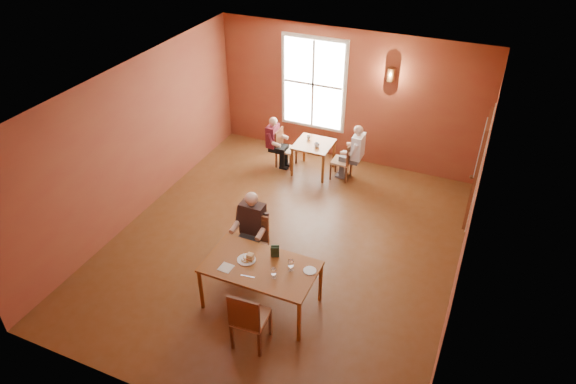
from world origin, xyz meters
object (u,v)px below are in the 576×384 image
at_px(diner_white, 343,153).
at_px(diner_maroon, 285,143).
at_px(chair_diner_white, 341,160).
at_px(chair_diner_maroon, 286,148).
at_px(second_table, 313,158).
at_px(main_table, 261,285).
at_px(chair_empty, 250,316).
at_px(diner_main, 250,240).
at_px(chair_diner_main, 251,246).

xyz_separation_m(diner_white, diner_maroon, (-1.36, 0.00, -0.05)).
distance_m(chair_diner_white, chair_diner_maroon, 1.30).
bearing_deg(second_table, chair_diner_white, 0.00).
xyz_separation_m(main_table, chair_empty, (0.19, -0.73, 0.13)).
xyz_separation_m(main_table, chair_diner_maroon, (-1.36, 4.08, 0.03)).
bearing_deg(second_table, diner_maroon, 180.00).
distance_m(diner_main, chair_diner_white, 3.50).
bearing_deg(diner_maroon, main_table, 18.75).
distance_m(second_table, chair_diner_white, 0.66).
relative_size(diner_white, diner_maroon, 1.08).
distance_m(diner_main, second_table, 3.48).
distance_m(chair_empty, chair_diner_white, 4.82).
height_order(diner_main, chair_diner_maroon, diner_main).
height_order(main_table, diner_maroon, diner_maroon).
height_order(chair_diner_main, diner_white, diner_white).
distance_m(diner_white, diner_maroon, 1.36).
height_order(main_table, chair_empty, chair_empty).
bearing_deg(diner_main, chair_diner_main, -90.00).
xyz_separation_m(main_table, second_table, (-0.71, 4.08, -0.05)).
relative_size(main_table, chair_diner_maroon, 1.97).
relative_size(second_table, diner_maroon, 0.70).
relative_size(chair_diner_main, chair_diner_white, 1.20).
height_order(second_table, diner_maroon, diner_maroon).
bearing_deg(main_table, diner_maroon, 108.75).
bearing_deg(chair_diner_white, chair_diner_maroon, 90.00).
bearing_deg(chair_diner_main, chair_diner_maroon, -76.00).
bearing_deg(diner_maroon, chair_diner_white, 90.00).
bearing_deg(second_table, main_table, -80.19).
xyz_separation_m(chair_diner_main, chair_diner_white, (0.44, 3.43, -0.09)).
relative_size(main_table, chair_diner_white, 1.96).
bearing_deg(chair_diner_white, main_table, -179.22).
height_order(main_table, diner_main, diner_main).
relative_size(chair_empty, second_table, 1.32).
bearing_deg(chair_diner_maroon, chair_diner_white, 90.00).
distance_m(second_table, diner_white, 0.73).
distance_m(main_table, diner_maroon, 4.31).
distance_m(chair_empty, diner_white, 4.82).
distance_m(chair_empty, chair_diner_maroon, 5.05).
xyz_separation_m(diner_main, chair_empty, (0.69, -1.35, -0.15)).
xyz_separation_m(chair_empty, chair_diner_maroon, (-1.55, 4.81, -0.09)).
bearing_deg(main_table, chair_empty, -75.38).
distance_m(main_table, diner_main, 0.84).
distance_m(main_table, chair_diner_white, 4.08).
bearing_deg(diner_main, second_table, -86.60).
height_order(diner_white, chair_diner_maroon, diner_white).
xyz_separation_m(chair_empty, second_table, (-0.90, 4.81, -0.18)).
relative_size(chair_diner_white, diner_white, 0.70).
distance_m(chair_diner_white, diner_white, 0.19).
bearing_deg(chair_diner_white, diner_maroon, 90.00).
xyz_separation_m(main_table, chair_diner_white, (-0.06, 4.08, 0.03)).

